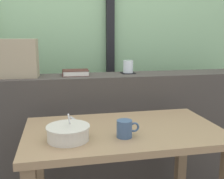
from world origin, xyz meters
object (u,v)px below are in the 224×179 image
Objects in this scene: closed_book at (75,73)px; soup_bowl at (68,133)px; throw_pillow at (13,58)px; breakfast_table at (123,150)px; coaster_square at (128,73)px; ceramic_mug at (125,129)px; fork_utensil at (76,121)px; juice_glass at (128,67)px.

closed_book is 0.75m from soup_bowl.
closed_book is 0.60× the size of throw_pillow.
throw_pillow is 0.82m from soup_bowl.
coaster_square is at bearing 73.15° from breakfast_table.
ceramic_mug is (-0.02, -0.12, 0.16)m from breakfast_table.
soup_bowl is at bearing 176.25° from ceramic_mug.
ceramic_mug reaches higher than breakfast_table.
closed_book is at bearing 108.55° from breakfast_table.
throw_pillow reaches higher than fork_utensil.
juice_glass is (0.19, 0.64, 0.37)m from breakfast_table.
juice_glass is 0.68m from fork_utensil.
breakfast_table is 0.97m from throw_pillow.
juice_glass is 0.83× the size of ceramic_mug.
coaster_square is 1.06× the size of juice_glass.
coaster_square is at bearing 56.45° from soup_bowl.
ceramic_mug is at bearing -106.00° from juice_glass.
breakfast_table is 5.45× the size of closed_book.
closed_book is 0.43m from throw_pillow.
coaster_square is 0.59× the size of fork_utensil.
juice_glass is at bearing 74.00° from ceramic_mug.
closed_book is 1.12× the size of fork_utensil.
closed_book is at bearing -177.34° from coaster_square.
ceramic_mug is at bearing -3.75° from soup_bowl.
soup_bowl is 1.82× the size of ceramic_mug.
breakfast_table is at bearing 18.78° from soup_bowl.
closed_book reaches higher than fork_utensil.
coaster_square is at bearing 2.87° from throw_pillow.
throw_pillow is at bearing -177.13° from juice_glass.
throw_pillow is 0.66m from fork_utensil.
throw_pillow is at bearing -176.92° from closed_book.
juice_glass is 0.29× the size of throw_pillow.
closed_book is 0.92× the size of soup_bowl.
fork_utensil is at bearing 126.25° from ceramic_mug.
closed_book is 1.69× the size of ceramic_mug.
coaster_square is 0.80m from ceramic_mug.
juice_glass is 0.91m from soup_bowl.
soup_bowl is (-0.49, -0.74, -0.22)m from juice_glass.
throw_pillow is 1.88× the size of fork_utensil.
breakfast_table is at bearing -106.85° from coaster_square.
breakfast_table is 0.74m from coaster_square.
coaster_square is 0.66m from fork_utensil.
closed_book is 0.49m from fork_utensil.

